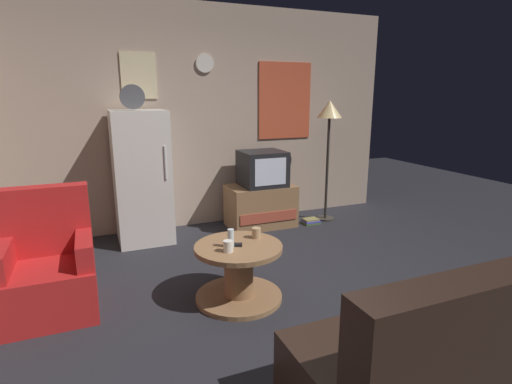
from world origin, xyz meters
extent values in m
plane|color=#232328|center=(0.00, 0.00, 0.00)|extent=(12.00, 12.00, 0.00)
cube|color=tan|center=(0.00, 2.45, 1.37)|extent=(5.20, 0.10, 2.74)
cube|color=#C64C2D|center=(1.14, 2.39, 1.58)|extent=(0.76, 0.02, 1.00)
cube|color=beige|center=(-0.75, 2.39, 1.87)|extent=(0.40, 0.02, 0.52)
cylinder|color=silver|center=(0.04, 2.39, 2.03)|extent=(0.22, 0.03, 0.22)
cube|color=silver|center=(-0.83, 2.05, 0.75)|extent=(0.60, 0.60, 1.50)
cylinder|color=silver|center=(-0.61, 1.75, 0.95)|extent=(0.02, 0.02, 0.36)
cylinder|color=#4C4C51|center=(-0.88, 1.97, 1.64)|extent=(0.26, 0.04, 0.26)
cube|color=#8E6642|center=(0.62, 2.02, 0.27)|extent=(0.84, 0.52, 0.53)
cube|color=#AD4733|center=(0.62, 1.75, 0.19)|extent=(0.76, 0.01, 0.13)
cube|color=black|center=(0.65, 2.02, 0.75)|extent=(0.54, 0.50, 0.44)
cube|color=silver|center=(0.65, 1.76, 0.75)|extent=(0.41, 0.01, 0.33)
cylinder|color=#332D28|center=(1.55, 1.93, 0.01)|extent=(0.24, 0.24, 0.02)
cylinder|color=#332D28|center=(1.55, 1.93, 0.70)|extent=(0.04, 0.04, 1.40)
cone|color=#F2D18C|center=(1.55, 1.93, 1.48)|extent=(0.32, 0.32, 0.22)
cylinder|color=#8E6642|center=(-0.31, 0.30, 0.02)|extent=(0.72, 0.72, 0.04)
cylinder|color=#8E6642|center=(-0.31, 0.30, 0.24)|extent=(0.24, 0.24, 0.44)
cylinder|color=#8E6642|center=(-0.31, 0.30, 0.46)|extent=(0.72, 0.72, 0.04)
cylinder|color=silver|center=(-0.38, 0.29, 0.55)|extent=(0.05, 0.05, 0.15)
cylinder|color=silver|center=(-0.43, 0.21, 0.52)|extent=(0.08, 0.08, 0.09)
cylinder|color=tan|center=(-0.11, 0.41, 0.52)|extent=(0.08, 0.08, 0.09)
cube|color=black|center=(-0.36, 0.31, 0.49)|extent=(0.16, 0.10, 0.02)
cube|color=red|center=(-1.74, 0.67, 0.20)|extent=(0.68, 0.68, 0.40)
cube|color=red|center=(-1.74, 0.93, 0.68)|extent=(0.68, 0.16, 0.56)
cube|color=red|center=(-2.02, 0.67, 0.50)|extent=(0.12, 0.60, 0.20)
cube|color=red|center=(-1.46, 0.67, 0.50)|extent=(0.12, 0.60, 0.20)
cube|color=black|center=(0.34, -1.20, 0.20)|extent=(1.70, 0.80, 0.40)
cube|color=black|center=(0.34, -1.50, 0.66)|extent=(1.70, 0.20, 0.52)
cube|color=#496935|center=(1.27, 1.84, 0.01)|extent=(0.21, 0.17, 0.03)
cube|color=#453FBE|center=(1.27, 1.84, 0.03)|extent=(0.21, 0.17, 0.02)
cube|color=olive|center=(1.27, 1.84, 0.06)|extent=(0.19, 0.14, 0.02)
camera|label=1|loc=(-1.36, -2.59, 1.67)|focal=28.33mm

